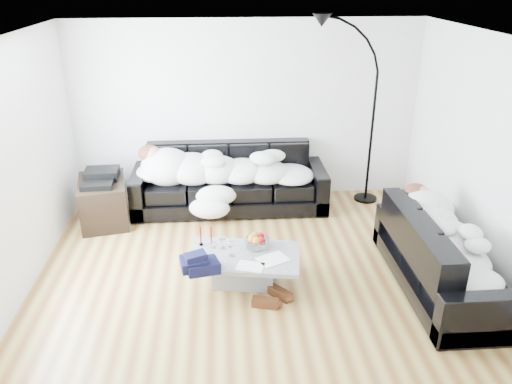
{
  "coord_description": "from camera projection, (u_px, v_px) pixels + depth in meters",
  "views": [
    {
      "loc": [
        -0.37,
        -4.8,
        3.19
      ],
      "look_at": [
        0.0,
        0.3,
        0.9
      ],
      "focal_mm": 35.0,
      "sensor_mm": 36.0,
      "label": 1
    }
  ],
  "objects": [
    {
      "name": "ground",
      "position": [
        258.0,
        274.0,
        5.7
      ],
      "size": [
        5.0,
        5.0,
        0.0
      ],
      "primitive_type": "plane",
      "color": "brown",
      "rests_on": "ground"
    },
    {
      "name": "wall_back",
      "position": [
        246.0,
        112.0,
        7.22
      ],
      "size": [
        5.0,
        0.02,
        2.6
      ],
      "primitive_type": "cube",
      "color": "silver",
      "rests_on": "ground"
    },
    {
      "name": "wall_left",
      "position": [
        10.0,
        175.0,
        5.01
      ],
      "size": [
        0.02,
        4.5,
        2.6
      ],
      "primitive_type": "cube",
      "color": "silver",
      "rests_on": "ground"
    },
    {
      "name": "wall_right",
      "position": [
        491.0,
        162.0,
        5.33
      ],
      "size": [
        0.02,
        4.5,
        2.6
      ],
      "primitive_type": "cube",
      "color": "silver",
      "rests_on": "ground"
    },
    {
      "name": "ceiling",
      "position": [
        258.0,
        39.0,
        4.64
      ],
      "size": [
        5.0,
        5.0,
        0.0
      ],
      "primitive_type": "plane",
      "color": "white",
      "rests_on": "ground"
    },
    {
      "name": "sofa_back",
      "position": [
        230.0,
        179.0,
        7.14
      ],
      "size": [
        2.75,
        0.95,
        0.9
      ],
      "primitive_type": "cube",
      "color": "black",
      "rests_on": "ground"
    },
    {
      "name": "sofa_right",
      "position": [
        443.0,
        254.0,
        5.33
      ],
      "size": [
        0.87,
        2.03,
        0.82
      ],
      "primitive_type": "cube",
      "rotation": [
        0.0,
        0.0,
        1.57
      ],
      "color": "black",
      "rests_on": "ground"
    },
    {
      "name": "sleeper_back",
      "position": [
        229.0,
        167.0,
        7.01
      ],
      "size": [
        2.32,
        0.8,
        0.46
      ],
      "primitive_type": null,
      "color": "white",
      "rests_on": "sofa_back"
    },
    {
      "name": "sleeper_right",
      "position": [
        446.0,
        235.0,
        5.24
      ],
      "size": [
        0.74,
        1.74,
        0.43
      ],
      "primitive_type": null,
      "rotation": [
        0.0,
        0.0,
        1.57
      ],
      "color": "white",
      "rests_on": "sofa_right"
    },
    {
      "name": "teal_cushion",
      "position": [
        420.0,
        203.0,
        5.77
      ],
      "size": [
        0.42,
        0.38,
        0.2
      ],
      "primitive_type": "ellipsoid",
      "rotation": [
        0.0,
        0.0,
        0.24
      ],
      "color": "#0D6144",
      "rests_on": "sofa_right"
    },
    {
      "name": "coffee_table",
      "position": [
        244.0,
        268.0,
        5.5
      ],
      "size": [
        1.3,
        0.88,
        0.35
      ],
      "primitive_type": "cube",
      "rotation": [
        0.0,
        0.0,
        -0.16
      ],
      "color": "#939699",
      "rests_on": "ground"
    },
    {
      "name": "fruit_bowl",
      "position": [
        257.0,
        240.0,
        5.55
      ],
      "size": [
        0.33,
        0.33,
        0.16
      ],
      "primitive_type": "cylinder",
      "rotation": [
        0.0,
        0.0,
        0.31
      ],
      "color": "white",
      "rests_on": "coffee_table"
    },
    {
      "name": "wine_glass_a",
      "position": [
        223.0,
        241.0,
        5.52
      ],
      "size": [
        0.08,
        0.08,
        0.17
      ],
      "primitive_type": "cylinder",
      "rotation": [
        0.0,
        0.0,
        -0.04
      ],
      "color": "white",
      "rests_on": "coffee_table"
    },
    {
      "name": "wine_glass_b",
      "position": [
        213.0,
        250.0,
        5.35
      ],
      "size": [
        0.08,
        0.08,
        0.18
      ],
      "primitive_type": "cylinder",
      "rotation": [
        0.0,
        0.0,
        0.12
      ],
      "color": "white",
      "rests_on": "coffee_table"
    },
    {
      "name": "wine_glass_c",
      "position": [
        231.0,
        249.0,
        5.37
      ],
      "size": [
        0.08,
        0.08,
        0.18
      ],
      "primitive_type": "cylinder",
      "rotation": [
        0.0,
        0.0,
        -0.09
      ],
      "color": "white",
      "rests_on": "coffee_table"
    },
    {
      "name": "candle_left",
      "position": [
        201.0,
        236.0,
        5.57
      ],
      "size": [
        0.05,
        0.05,
        0.23
      ],
      "primitive_type": "cylinder",
      "rotation": [
        0.0,
        0.0,
        0.2
      ],
      "color": "maroon",
      "rests_on": "coffee_table"
    },
    {
      "name": "candle_right",
      "position": [
        211.0,
        236.0,
        5.57
      ],
      "size": [
        0.05,
        0.05,
        0.23
      ],
      "primitive_type": "cylinder",
      "rotation": [
        0.0,
        0.0,
        -0.12
      ],
      "color": "maroon",
      "rests_on": "coffee_table"
    },
    {
      "name": "newspaper_a",
      "position": [
        273.0,
        259.0,
        5.33
      ],
      "size": [
        0.38,
        0.35,
        0.01
      ],
      "primitive_type": "cube",
      "rotation": [
        0.0,
        0.0,
        0.46
      ],
      "color": "silver",
      "rests_on": "coffee_table"
    },
    {
      "name": "newspaper_b",
      "position": [
        250.0,
        266.0,
        5.2
      ],
      "size": [
        0.33,
        0.28,
        0.01
      ],
      "primitive_type": "cube",
      "rotation": [
        0.0,
        0.0,
        -0.31
      ],
      "color": "silver",
      "rests_on": "coffee_table"
    },
    {
      "name": "navy_jacket",
      "position": [
        197.0,
        256.0,
        5.07
      ],
      "size": [
        0.36,
        0.3,
        0.18
      ],
      "primitive_type": null,
      "rotation": [
        0.0,
        0.0,
        -0.02
      ],
      "color": "black",
      "rests_on": "coffee_table"
    },
    {
      "name": "shoes",
      "position": [
        272.0,
        298.0,
        5.21
      ],
      "size": [
        0.57,
        0.51,
        0.11
      ],
      "primitive_type": null,
      "rotation": [
        0.0,
        0.0,
        -0.45
      ],
      "color": "#472311",
      "rests_on": "ground"
    },
    {
      "name": "av_cabinet",
      "position": [
        104.0,
        201.0,
        6.79
      ],
      "size": [
        0.76,
        0.98,
        0.6
      ],
      "primitive_type": "cube",
      "rotation": [
        0.0,
        0.0,
        0.2
      ],
      "color": "black",
      "rests_on": "ground"
    },
    {
      "name": "stereo",
      "position": [
        100.0,
        177.0,
        6.64
      ],
      "size": [
        0.46,
        0.36,
        0.13
      ],
      "primitive_type": "cube",
      "rotation": [
        0.0,
        0.0,
        0.05
      ],
      "color": "black",
      "rests_on": "av_cabinet"
    },
    {
      "name": "floor_lamp",
      "position": [
        372.0,
        124.0,
        7.09
      ],
      "size": [
        0.86,
        0.36,
        2.35
      ],
      "primitive_type": null,
      "rotation": [
        0.0,
        0.0,
        -0.02
      ],
      "color": "black",
      "rests_on": "ground"
    }
  ]
}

